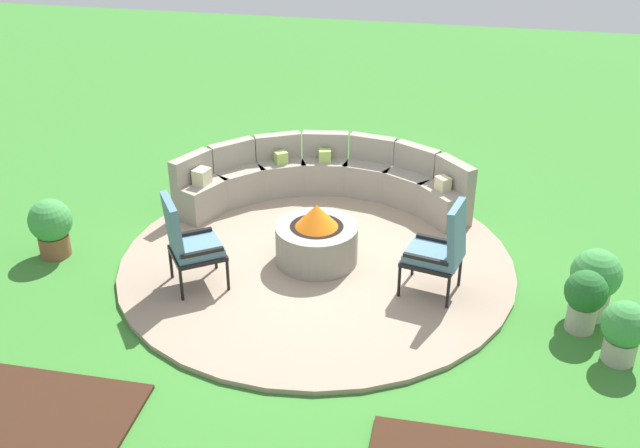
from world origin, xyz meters
name	(u,v)px	position (x,y,z in m)	size (l,w,h in m)	color
ground_plane	(317,264)	(0.00, 0.00, 0.00)	(24.00, 24.00, 0.00)	#387A2D
patio_circle	(317,262)	(0.00, 0.00, 0.03)	(4.72, 4.72, 0.06)	gray
mulch_bed_left	(12,421)	(-2.12, -3.20, 0.02)	(2.13, 1.40, 0.04)	#382114
fire_pit	(317,239)	(0.00, 0.00, 0.35)	(0.98, 0.98, 0.75)	gray
curved_stone_bench	(323,180)	(-0.23, 1.57, 0.38)	(3.89, 1.72, 0.81)	gray
lounge_chair_front_left	(188,242)	(-1.28, -0.82, 0.63)	(0.77, 0.77, 1.14)	black
lounge_chair_front_right	(441,249)	(1.47, -0.41, 0.63)	(0.72, 0.64, 1.13)	black
potted_plant_0	(51,225)	(-3.19, -0.41, 0.41)	(0.52, 0.52, 0.74)	brown
potted_plant_1	(585,298)	(2.98, -0.72, 0.40)	(0.44, 0.44, 0.70)	#A89E8E
potted_plant_2	(277,146)	(-1.20, 2.76, 0.30)	(0.31, 0.31, 0.56)	#A89E8E
potted_plant_3	(624,330)	(3.31, -1.17, 0.37)	(0.46, 0.46, 0.67)	#A89E8E
potted_plant_4	(595,280)	(3.11, -0.43, 0.45)	(0.54, 0.54, 0.79)	#A89E8E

